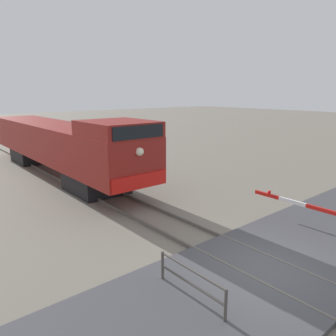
{
  "coord_description": "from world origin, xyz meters",
  "views": [
    {
      "loc": [
        -7.74,
        -4.77,
        5.18
      ],
      "look_at": [
        1.14,
        5.85,
        1.92
      ],
      "focal_mm": 34.79,
      "sensor_mm": 36.0,
      "label": 1
    }
  ],
  "objects": [
    {
      "name": "ground_plane",
      "position": [
        0.0,
        0.0,
        0.0
      ],
      "size": [
        160.0,
        160.0,
        0.0
      ],
      "primitive_type": "plane",
      "color": "gray"
    },
    {
      "name": "rail_track_left",
      "position": [
        -0.72,
        0.0,
        0.07
      ],
      "size": [
        0.08,
        80.0,
        0.15
      ],
      "primitive_type": "cube",
      "color": "#59544C",
      "rests_on": "ground_plane"
    },
    {
      "name": "rail_track_right",
      "position": [
        0.72,
        0.0,
        0.07
      ],
      "size": [
        0.08,
        80.0,
        0.15
      ],
      "primitive_type": "cube",
      "color": "#59544C",
      "rests_on": "ground_plane"
    },
    {
      "name": "locomotive",
      "position": [
        0.0,
        15.07,
        2.0
      ],
      "size": [
        2.98,
        18.31,
        3.89
      ],
      "color": "black",
      "rests_on": "ground_plane"
    },
    {
      "name": "guard_railing",
      "position": [
        -2.68,
        0.39,
        0.61
      ],
      "size": [
        0.08,
        2.31,
        0.95
      ],
      "color": "#4C4742",
      "rests_on": "ground_plane"
    },
    {
      "name": "road_surface",
      "position": [
        0.0,
        0.0,
        0.07
      ],
      "size": [
        36.0,
        4.69,
        0.14
      ],
      "primitive_type": "cube",
      "color": "#47474C",
      "rests_on": "ground_plane"
    }
  ]
}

